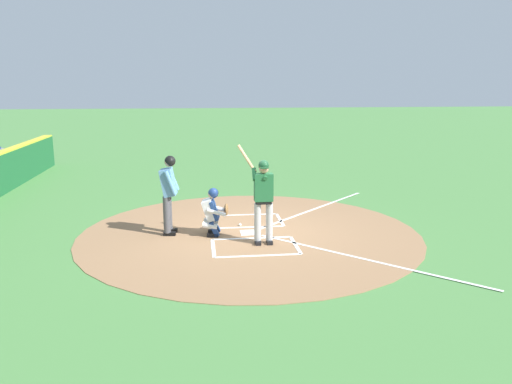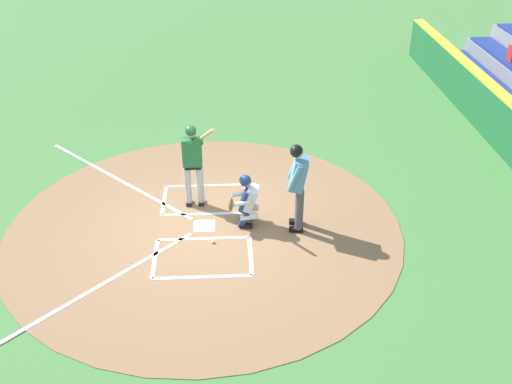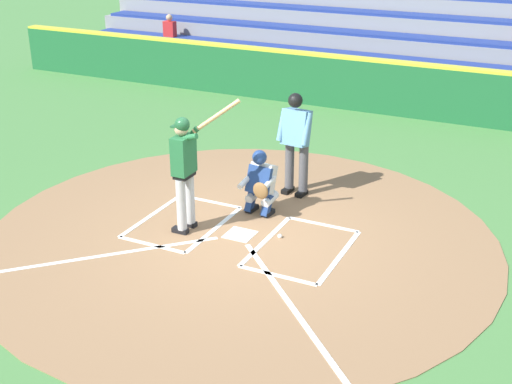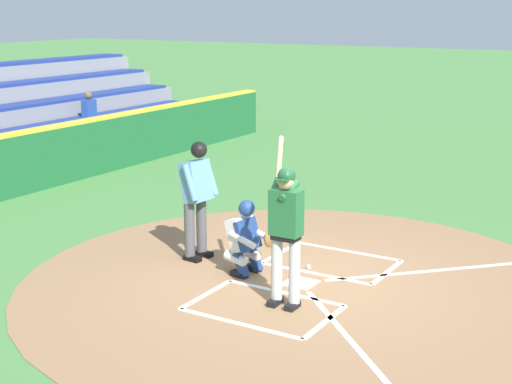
{
  "view_description": "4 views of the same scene",
  "coord_description": "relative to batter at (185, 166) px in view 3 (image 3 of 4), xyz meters",
  "views": [
    {
      "loc": [
        11.42,
        -1.2,
        3.5
      ],
      "look_at": [
        -0.25,
        0.18,
        0.94
      ],
      "focal_mm": 35.39,
      "sensor_mm": 36.0,
      "label": 1
    },
    {
      "loc": [
        -9.97,
        -0.53,
        6.71
      ],
      "look_at": [
        -0.22,
        -1.05,
        0.92
      ],
      "focal_mm": 41.15,
      "sensor_mm": 36.0,
      "label": 2
    },
    {
      "loc": [
        -4.39,
        8.46,
        4.84
      ],
      "look_at": [
        -0.34,
        0.14,
        0.86
      ],
      "focal_mm": 47.72,
      "sensor_mm": 36.0,
      "label": 3
    },
    {
      "loc": [
        9.02,
        4.66,
        3.85
      ],
      "look_at": [
        -0.05,
        -0.76,
        1.24
      ],
      "focal_mm": 53.16,
      "sensor_mm": 36.0,
      "label": 4
    }
  ],
  "objects": [
    {
      "name": "ground_plane",
      "position": [
        -0.83,
        -0.2,
        -1.1
      ],
      "size": [
        120.0,
        120.0,
        0.0
      ],
      "primitive_type": "plane",
      "color": "#4C8442"
    },
    {
      "name": "home_plate_and_chalk",
      "position": [
        -0.83,
        0.68,
        -1.08
      ],
      "size": [
        7.93,
        4.91,
        0.01
      ],
      "color": "white",
      "rests_on": "dirt_circle"
    },
    {
      "name": "plate_umpire",
      "position": [
        -0.97,
        -2.07,
        -0.02
      ],
      "size": [
        0.61,
        0.45,
        1.86
      ],
      "color": "#4C4C51",
      "rests_on": "ground"
    },
    {
      "name": "catcher",
      "position": [
        -0.78,
        -1.07,
        -0.51
      ],
      "size": [
        0.59,
        0.66,
        1.13
      ],
      "color": "black",
      "rests_on": "ground"
    },
    {
      "name": "baseball",
      "position": [
        -1.44,
        -0.38,
        -1.06
      ],
      "size": [
        0.07,
        0.07,
        0.07
      ],
      "primitive_type": "sphere",
      "color": "white",
      "rests_on": "ground"
    },
    {
      "name": "bleacher_stand",
      "position": [
        -0.83,
        -10.97,
        -0.25
      ],
      "size": [
        20.0,
        4.25,
        2.33
      ],
      "color": "gray",
      "rests_on": "ground"
    },
    {
      "name": "backstop_wall",
      "position": [
        -0.83,
        -7.7,
        -0.45
      ],
      "size": [
        22.0,
        0.36,
        1.31
      ],
      "color": "#1E6033",
      "rests_on": "ground"
    },
    {
      "name": "dirt_circle",
      "position": [
        -0.83,
        -0.2,
        -1.09
      ],
      "size": [
        8.0,
        8.0,
        0.01
      ],
      "primitive_type": "cylinder",
      "color": "#99704C",
      "rests_on": "ground"
    },
    {
      "name": "batter",
      "position": [
        0.0,
        0.0,
        0.0
      ],
      "size": [
        0.92,
        0.72,
        2.13
      ],
      "color": "#BCBCBC",
      "rests_on": "ground"
    }
  ]
}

